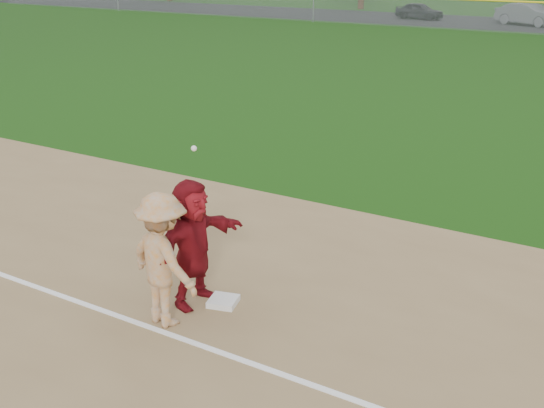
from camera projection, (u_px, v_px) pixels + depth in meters
The scene contains 7 objects.
ground at pixel (219, 317), 10.06m from camera, with size 160.00×160.00×0.00m, color #163F0C.
foul_line at pixel (185, 340), 9.41m from camera, with size 60.00×0.10×0.01m, color white.
first_base at pixel (223, 301), 10.36m from camera, with size 0.41×0.41×0.09m, color white.
base_runner at pixel (193, 243), 10.11m from camera, with size 1.82×0.58×1.96m, color maroon.
car_left at pixel (419, 11), 53.32m from camera, with size 1.51×3.75×1.28m, color black.
car_mid at pixel (529, 14), 48.86m from camera, with size 1.65×4.73×1.56m, color slate.
first_base_play at pixel (163, 260), 9.54m from camera, with size 1.40×0.99×2.59m.
Camera 1 is at (5.30, -7.12, 5.07)m, focal length 45.00 mm.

